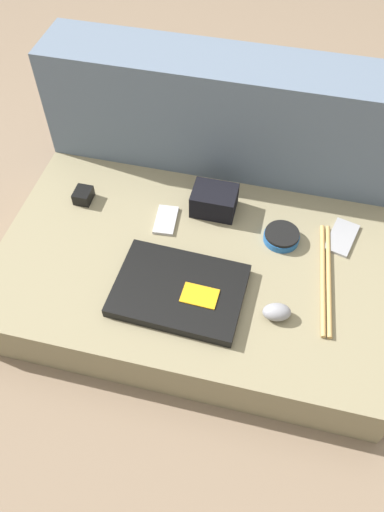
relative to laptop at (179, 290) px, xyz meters
name	(u,v)px	position (x,y,z in m)	size (l,w,h in m)	color
ground_plane	(192,290)	(0.01, 0.11, -0.16)	(8.00, 8.00, 0.00)	#7A6651
couch_seat	(192,276)	(0.01, 0.11, -0.09)	(1.06, 0.65, 0.14)	#847A5B
couch_backrest	(225,133)	(0.01, 0.53, 0.08)	(1.06, 0.20, 0.49)	slate
laptop	(179,290)	(0.00, 0.00, 0.00)	(0.33, 0.25, 0.03)	black
computer_mouse	(277,312)	(0.25, -0.01, 0.01)	(0.08, 0.06, 0.04)	gray
speaker_puck	(282,236)	(0.23, 0.24, 0.00)	(0.10, 0.10, 0.03)	#1E569E
phone_silver	(342,237)	(0.39, 0.28, -0.01)	(0.10, 0.14, 0.01)	#99999E
phone_black	(166,220)	(-0.10, 0.23, -0.01)	(0.07, 0.11, 0.01)	#B7B7BC
camera_pouch	(214,201)	(0.02, 0.31, 0.02)	(0.13, 0.10, 0.07)	black
charger_brick	(83,195)	(-0.36, 0.25, 0.00)	(0.05, 0.06, 0.04)	black
drumstick_pair	(326,278)	(0.36, 0.13, -0.01)	(0.06, 0.35, 0.01)	tan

